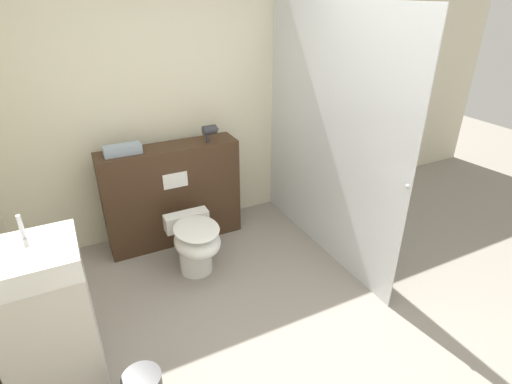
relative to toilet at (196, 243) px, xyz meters
name	(u,v)px	position (x,y,z in m)	size (l,w,h in m)	color
ground_plane	(289,359)	(0.23, -1.15, -0.30)	(12.00, 12.00, 0.00)	gray
wall_back	(182,104)	(0.23, 0.87, 0.95)	(8.00, 0.06, 2.50)	beige
partition_panel	(173,195)	(-0.01, 0.60, 0.18)	(1.25, 0.30, 0.96)	#3D2819
shower_glass	(327,139)	(1.18, -0.12, 0.77)	(0.04, 1.92, 2.14)	silver
toilet	(196,243)	(0.00, 0.00, 0.00)	(0.38, 0.57, 0.48)	white
sink_vanity	(48,324)	(-1.10, -0.70, 0.21)	(0.49, 0.44, 1.16)	beige
hair_drier	(210,130)	(0.39, 0.56, 0.77)	(0.15, 0.09, 0.15)	#2D2D33
folded_towel	(123,150)	(-0.39, 0.59, 0.70)	(0.31, 0.12, 0.08)	#8C9EAD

